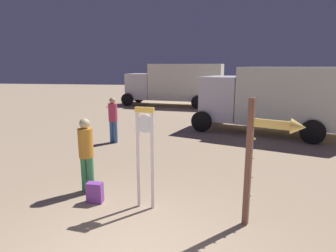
% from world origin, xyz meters
% --- Properties ---
extents(standing_clock, '(0.39, 0.14, 2.09)m').
position_xyz_m(standing_clock, '(-0.14, 1.97, 1.25)').
color(standing_clock, silver).
rests_on(standing_clock, ground_plane).
extents(arrow_sign, '(0.91, 0.53, 2.34)m').
position_xyz_m(arrow_sign, '(2.08, 1.47, 1.51)').
color(arrow_sign, brown).
rests_on(arrow_sign, ground_plane).
extents(person_near_clock, '(0.33, 0.33, 1.73)m').
position_xyz_m(person_near_clock, '(-1.64, 2.49, 0.97)').
color(person_near_clock, '#418C55').
rests_on(person_near_clock, ground_plane).
extents(backpack, '(0.33, 0.22, 0.44)m').
position_xyz_m(backpack, '(-1.27, 2.01, 0.22)').
color(backpack, purple).
rests_on(backpack, ground_plane).
extents(person_distant, '(0.33, 0.33, 1.73)m').
position_xyz_m(person_distant, '(-2.49, 6.78, 0.97)').
color(person_distant, '#3E6BA4').
rests_on(person_distant, ground_plane).
extents(box_truck_near, '(6.77, 4.46, 2.83)m').
position_xyz_m(box_truck_near, '(3.92, 9.38, 1.56)').
color(box_truck_near, silver).
rests_on(box_truck_near, ground_plane).
extents(box_truck_far, '(7.42, 3.26, 3.01)m').
position_xyz_m(box_truck_far, '(-1.36, 17.55, 1.64)').
color(box_truck_far, silver).
rests_on(box_truck_far, ground_plane).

